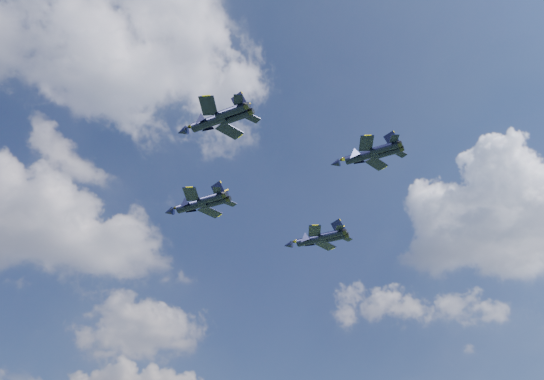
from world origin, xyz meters
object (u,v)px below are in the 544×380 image
(jet_left, at_px, (207,123))
(jet_slot, at_px, (359,157))
(jet_right, at_px, (310,240))
(jet_lead, at_px, (190,206))

(jet_left, bearing_deg, jet_slot, -45.29)
(jet_left, height_order, jet_right, jet_left)
(jet_left, relative_size, jet_slot, 1.07)
(jet_lead, bearing_deg, jet_left, -141.08)
(jet_lead, bearing_deg, jet_right, -43.51)
(jet_slot, bearing_deg, jet_left, 133.57)
(jet_left, xyz_separation_m, jet_right, (30.57, 24.87, -2.99))
(jet_lead, distance_m, jet_right, 26.79)
(jet_left, height_order, jet_slot, jet_left)
(jet_right, distance_m, jet_slot, 27.07)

